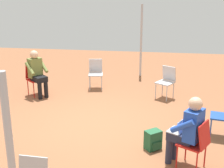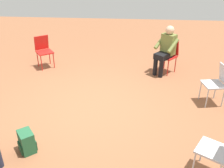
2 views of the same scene
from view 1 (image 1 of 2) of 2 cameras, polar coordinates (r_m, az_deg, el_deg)
The scene contains 9 objects.
ground_plane at distance 6.82m, azimuth -3.70°, elevation -7.41°, with size 15.77×15.77×0.00m, color brown.
chair_east at distance 9.03m, azimuth -3.01°, elevation 2.29°, with size 0.50×0.46×0.85m.
chair_southeast at distance 8.34m, azimuth 9.94°, elevation 0.74°, with size 0.58×0.56×0.85m.
chair_southwest at distance 5.23m, azimuth 15.22°, elevation -10.20°, with size 0.55×0.57×0.85m.
chair_northeast at distance 8.74m, azimuth -13.98°, elevation 1.25°, with size 0.58×0.59×0.85m.
person_with_laptop at distance 5.20m, azimuth 13.67°, elevation -7.82°, with size 0.62×0.64×1.24m.
person_in_olive at distance 8.54m, azimuth -13.57°, elevation 2.29°, with size 0.63×0.63×1.24m.
backpack_near_laptop_user at distance 5.85m, azimuth 7.50°, elevation -10.27°, with size 0.33×0.34×0.36m.
tent_pole_far at distance 10.19m, azimuth 5.35°, elevation 7.85°, with size 0.07×0.07×2.33m, color #B2B2B7.
Camera 1 is at (-6.03, -1.34, 2.88)m, focal length 50.00 mm.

